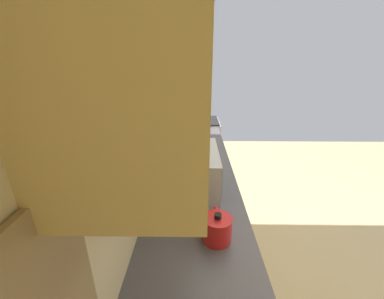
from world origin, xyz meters
TOP-DOWN VIEW (x-y plane):
  - ground_plane at (0.00, 0.00)m, footprint 6.54×6.54m
  - wall_back at (0.00, 1.65)m, footprint 4.21×0.12m
  - counter_run at (-0.37, 1.29)m, footprint 3.33×0.64m
  - upper_cabinets at (-0.37, 1.43)m, footprint 2.19×0.32m
  - oven_range at (1.58, 1.26)m, footprint 0.59×0.67m
  - microwave at (-0.36, 1.31)m, footprint 0.53×0.36m
  - bowl at (0.78, 1.18)m, footprint 0.14×0.14m
  - kettle at (-0.85, 1.18)m, footprint 0.20×0.15m

SIDE VIEW (x-z plane):
  - ground_plane at x=0.00m, z-range 0.00..0.00m
  - counter_run at x=-0.37m, z-range 0.00..0.91m
  - oven_range at x=1.58m, z-range -0.07..1.02m
  - bowl at x=0.78m, z-range 0.91..0.96m
  - kettle at x=-0.85m, z-range 0.90..1.06m
  - microwave at x=-0.36m, z-range 0.91..1.21m
  - wall_back at x=0.00m, z-range 0.00..2.80m
  - upper_cabinets at x=-0.37m, z-range 1.49..2.09m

